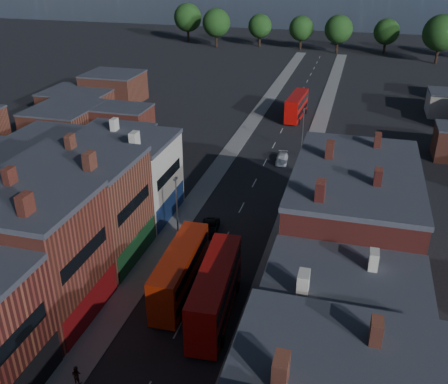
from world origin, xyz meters
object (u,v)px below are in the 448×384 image
Objects in this scene: bus_0 at (180,271)px; ped_3 at (267,292)px; ped_1 at (76,375)px; bus_1 at (215,291)px; car_3 at (282,159)px; car_2 at (209,227)px; bus_2 at (297,106)px.

ped_3 is at bearing 5.15° from bus_0.
bus_1 is at bearing -121.91° from ped_1.
bus_0 is 36.36m from car_3.
ped_1 is (-4.01, -12.91, -1.74)m from bus_0.
ped_3 reaches higher than car_2.
ped_1 is at bearing -103.78° from car_3.
bus_0 reaches higher than ped_3.
bus_0 is at bearing -89.50° from bus_2.
car_2 is 2.73× the size of ped_1.
car_2 is (-4.99, 14.44, -2.21)m from bus_1.
car_2 is at bearing -91.70° from ped_1.
car_2 is (-3.79, -47.33, -2.00)m from bus_2.
bus_0 is 4.75m from bus_1.
bus_0 is 5.85× the size of ped_3.
bus_2 is 2.55× the size of car_2.
ped_1 is (-8.08, -48.99, 0.29)m from car_3.
ped_1 is 18.70m from ped_3.
bus_2 reaches higher than ped_1.
car_2 is 25.35m from ped_1.
bus_0 is 1.02× the size of bus_2.
bus_2 is at bearing -89.93° from ped_1.
car_2 is 24.34m from car_3.
car_2 is 1.00× the size of car_3.
bus_1 is at bearing 111.93° from ped_3.
car_2 is at bearing 104.87° from bus_1.
ped_1 reaches higher than car_3.
bus_1 is (4.21, -2.21, 0.15)m from bus_0.
ped_3 is at bearing -81.34° from bus_2.
bus_2 is 6.98× the size of ped_1.
bus_1 reaches higher than car_3.
bus_2 reaches higher than car_3.
bus_0 is at bearing -100.85° from car_3.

